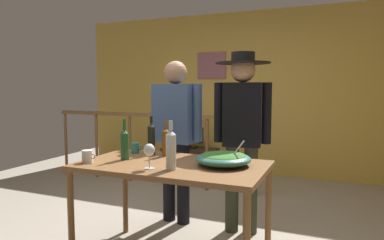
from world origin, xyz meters
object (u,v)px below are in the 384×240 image
wine_bottle_green (125,144)px  mug_teal (135,148)px  flat_screen_tv (189,135)px  wine_bottle_dark (151,138)px  framed_picture (212,65)px  person_standing_right (242,126)px  wine_bottle_amber (166,141)px  stair_railing (179,139)px  serving_table (172,173)px  mug_white (88,156)px  salad_bowl (223,158)px  person_standing_left (176,127)px  wine_glass (149,151)px  wine_bottle_clear (171,149)px  tv_console (190,160)px

wine_bottle_green → mug_teal: (-0.07, 0.28, -0.09)m
flat_screen_tv → wine_bottle_green: 2.92m
wine_bottle_dark → flat_screen_tv: bearing=105.9°
framed_picture → person_standing_right: framed_picture is taller
wine_bottle_amber → wine_bottle_dark: size_ratio=0.92×
framed_picture → stair_railing: (-0.08, -1.15, -1.09)m
serving_table → wine_bottle_dark: bearing=141.7°
mug_white → salad_bowl: bearing=17.3°
framed_picture → person_standing_left: 2.49m
wine_bottle_dark → wine_bottle_amber: bearing=-1.8°
serving_table → person_standing_right: (0.35, 0.81, 0.31)m
serving_table → wine_bottle_green: 0.47m
salad_bowl → wine_bottle_green: 0.82m
mug_teal → stair_railing: bearing=102.0°
mug_white → mug_teal: bearing=74.2°
person_standing_left → mug_white: bearing=83.8°
salad_bowl → mug_teal: salad_bowl is taller
wine_bottle_amber → person_standing_left: size_ratio=0.19×
salad_bowl → wine_glass: salad_bowl is taller
flat_screen_tv → wine_bottle_clear: bearing=-69.2°
framed_picture → wine_bottle_dark: 3.02m
salad_bowl → wine_bottle_amber: (-0.57, 0.17, 0.07)m
wine_bottle_dark → wine_bottle_green: wine_bottle_dark is taller
mug_teal → person_standing_right: (0.84, 0.55, 0.18)m
person_standing_right → stair_railing: bearing=-53.4°
wine_bottle_green → person_standing_left: (0.07, 0.83, 0.05)m
mug_white → person_standing_right: size_ratio=0.07×
wine_glass → wine_bottle_clear: 0.16m
tv_console → framed_picture: bearing=46.6°
mug_white → mug_teal: size_ratio=1.14×
stair_railing → wine_bottle_dark: (0.53, -1.73, 0.28)m
salad_bowl → wine_bottle_clear: size_ratio=1.19×
mug_white → wine_glass: bearing=-0.4°
wine_bottle_green → mug_white: wine_bottle_green is taller
flat_screen_tv → serving_table: serving_table is taller
framed_picture → person_standing_right: bearing=-64.1°
wine_glass → mug_teal: bearing=130.8°
stair_railing → wine_glass: bearing=-70.4°
tv_console → salad_bowl: (1.45, -2.76, 0.67)m
mug_white → wine_bottle_amber: bearing=47.3°
flat_screen_tv → person_standing_right: (1.41, -2.01, 0.43)m
stair_railing → wine_bottle_clear: size_ratio=8.88×
serving_table → wine_bottle_dark: size_ratio=4.29×
salad_bowl → person_standing_right: 0.74m
stair_railing → framed_picture: bearing=86.0°
wine_bottle_green → person_standing_right: person_standing_right is taller
serving_table → wine_glass: bearing=-106.9°
salad_bowl → wine_bottle_dark: size_ratio=1.25×
serving_table → flat_screen_tv: bearing=110.6°
framed_picture → stair_railing: framed_picture is taller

